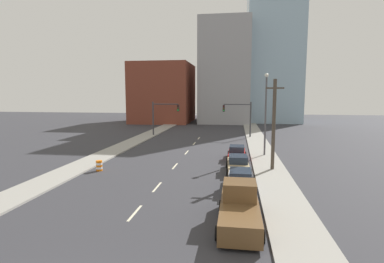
{
  "coord_description": "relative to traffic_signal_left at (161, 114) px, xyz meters",
  "views": [
    {
      "loc": [
        5.79,
        -7.27,
        6.94
      ],
      "look_at": [
        0.24,
        30.36,
        2.2
      ],
      "focal_mm": 28.0,
      "sensor_mm": 36.0,
      "label": 1
    }
  ],
  "objects": [
    {
      "name": "lane_stripe_at_21m",
      "position": [
        6.61,
        -20.68,
        -3.74
      ],
      "size": [
        0.16,
        2.4,
        0.01
      ],
      "primitive_type": "cube",
      "color": "beige",
      "rests_on": "ground"
    },
    {
      "name": "lane_stripe_at_39m",
      "position": [
        6.61,
        -1.86,
        -3.74
      ],
      "size": [
        0.16,
        2.4,
        0.01
      ],
      "primitive_type": "cube",
      "color": "beige",
      "rests_on": "ground"
    },
    {
      "name": "lane_stripe_at_28m",
      "position": [
        6.61,
        -13.68,
        -3.74
      ],
      "size": [
        0.16,
        2.4,
        0.01
      ],
      "primitive_type": "cube",
      "color": "beige",
      "rests_on": "ground"
    },
    {
      "name": "utility_pole_right_mid",
      "position": [
        15.77,
        -21.03,
        0.52
      ],
      "size": [
        1.6,
        0.32,
        8.29
      ],
      "color": "#473D33",
      "rests_on": "ground"
    },
    {
      "name": "sidewalk_left",
      "position": [
        -2.35,
        5.63,
        -3.67
      ],
      "size": [
        2.97,
        93.87,
        0.15
      ],
      "color": "gray",
      "rests_on": "ground"
    },
    {
      "name": "building_glass_right",
      "position": [
        21.45,
        33.55,
        14.73
      ],
      "size": [
        13.0,
        20.0,
        36.96
      ],
      "color": "#99B7CC",
      "rests_on": "ground"
    },
    {
      "name": "sedan_silver",
      "position": [
        12.78,
        -27.11,
        -3.08
      ],
      "size": [
        2.04,
        4.68,
        1.47
      ],
      "rotation": [
        0.0,
        0.0,
        0.0
      ],
      "color": "#B2B2BC",
      "rests_on": "ground"
    },
    {
      "name": "sidewalk_right",
      "position": [
        15.57,
        5.63,
        -3.67
      ],
      "size": [
        2.97,
        93.87,
        0.15
      ],
      "color": "gray",
      "rests_on": "ground"
    },
    {
      "name": "sedan_red",
      "position": [
        12.55,
        -16.7,
        -3.08
      ],
      "size": [
        2.08,
        4.43,
        1.47
      ],
      "rotation": [
        0.0,
        0.0,
        -0.01
      ],
      "color": "red",
      "rests_on": "ground"
    },
    {
      "name": "traffic_barrel",
      "position": [
        0.14,
        -23.45,
        -3.27
      ],
      "size": [
        0.56,
        0.56,
        0.95
      ],
      "color": "orange",
      "rests_on": "ground"
    },
    {
      "name": "traffic_signal_right",
      "position": [
        13.34,
        0.0,
        0.0
      ],
      "size": [
        4.57,
        0.35,
        5.72
      ],
      "color": "#38383D",
      "rests_on": "ground"
    },
    {
      "name": "traffic_signal_left",
      "position": [
        0.0,
        0.0,
        0.0
      ],
      "size": [
        4.57,
        0.35,
        5.72
      ],
      "color": "#38383D",
      "rests_on": "ground"
    },
    {
      "name": "lane_stripe_at_14m",
      "position": [
        6.61,
        -27.34,
        -3.74
      ],
      "size": [
        0.16,
        2.4,
        0.01
      ],
      "primitive_type": "cube",
      "color": "beige",
      "rests_on": "ground"
    },
    {
      "name": "building_brick_left",
      "position": [
        -5.8,
        25.55,
        3.48
      ],
      "size": [
        14.0,
        16.0,
        14.44
      ],
      "color": "brown",
      "rests_on": "ground"
    },
    {
      "name": "street_lamp",
      "position": [
        15.65,
        -14.51,
        1.55
      ],
      "size": [
        0.44,
        0.44,
        9.23
      ],
      "color": "#4C4C51",
      "rests_on": "ground"
    },
    {
      "name": "building_office_center",
      "position": [
        9.5,
        29.55,
        8.51
      ],
      "size": [
        12.0,
        20.0,
        24.51
      ],
      "color": "#99999E",
      "rests_on": "ground"
    },
    {
      "name": "pickup_truck_brown",
      "position": [
        12.67,
        -33.05,
        -2.86
      ],
      "size": [
        2.32,
        5.69,
        2.17
      ],
      "rotation": [
        0.0,
        0.0,
        -0.0
      ],
      "color": "brown",
      "rests_on": "ground"
    },
    {
      "name": "lane_stripe_at_9m",
      "position": [
        6.61,
        -32.37,
        -3.74
      ],
      "size": [
        0.16,
        2.4,
        0.01
      ],
      "primitive_type": "cube",
      "color": "beige",
      "rests_on": "ground"
    },
    {
      "name": "lane_stripe_at_34m",
      "position": [
        6.61,
        -7.03,
        -3.74
      ],
      "size": [
        0.16,
        2.4,
        0.01
      ],
      "primitive_type": "cube",
      "color": "beige",
      "rests_on": "ground"
    },
    {
      "name": "sedan_tan",
      "position": [
        12.66,
        -21.92,
        -3.07
      ],
      "size": [
        2.26,
        4.56,
        1.49
      ],
      "rotation": [
        0.0,
        0.0,
        0.04
      ],
      "color": "tan",
      "rests_on": "ground"
    }
  ]
}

